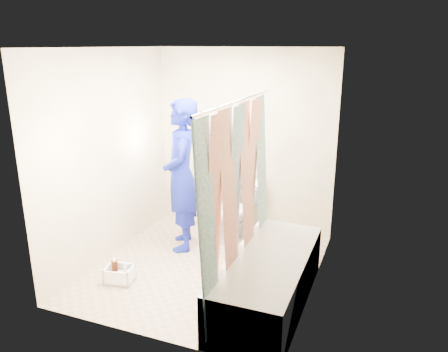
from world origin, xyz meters
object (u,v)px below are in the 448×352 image
at_px(bathtub, 268,279).
at_px(cleaning_caddy, 120,275).
at_px(toilet, 237,211).
at_px(plumber, 182,176).

height_order(bathtub, cleaning_caddy, bathtub).
bearing_deg(bathtub, toilet, 121.10).
bearing_deg(bathtub, plumber, 147.69).
distance_m(toilet, plumber, 0.91).
xyz_separation_m(bathtub, toilet, (-0.81, 1.34, 0.09)).
xyz_separation_m(bathtub, plumber, (-1.33, 0.84, 0.65)).
xyz_separation_m(bathtub, cleaning_caddy, (-1.57, -0.19, -0.19)).
bearing_deg(bathtub, cleaning_caddy, -173.27).
bearing_deg(plumber, toilet, 107.04).
bearing_deg(toilet, plumber, -115.30).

